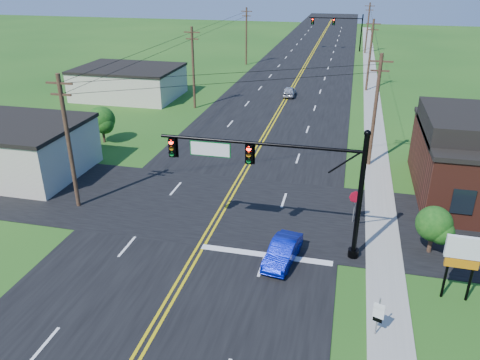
% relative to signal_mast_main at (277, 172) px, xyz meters
% --- Properties ---
extents(ground, '(260.00, 260.00, 0.00)m').
position_rel_signal_mast_main_xyz_m(ground, '(-4.34, -8.00, -4.75)').
color(ground, '#1C4C15').
rests_on(ground, ground).
extents(road_main, '(16.00, 220.00, 0.04)m').
position_rel_signal_mast_main_xyz_m(road_main, '(-4.34, 42.00, -4.73)').
color(road_main, black).
rests_on(road_main, ground).
extents(road_cross, '(70.00, 10.00, 0.04)m').
position_rel_signal_mast_main_xyz_m(road_cross, '(-4.34, 4.00, -4.73)').
color(road_cross, black).
rests_on(road_cross, ground).
extents(sidewalk, '(2.00, 160.00, 0.08)m').
position_rel_signal_mast_main_xyz_m(sidewalk, '(6.16, 32.00, -4.71)').
color(sidewalk, gray).
rests_on(sidewalk, ground).
extents(signal_mast_main, '(11.30, 0.60, 7.48)m').
position_rel_signal_mast_main_xyz_m(signal_mast_main, '(0.00, 0.00, 0.00)').
color(signal_mast_main, black).
rests_on(signal_mast_main, ground).
extents(signal_mast_far, '(10.98, 0.60, 7.48)m').
position_rel_signal_mast_main_xyz_m(signal_mast_far, '(0.10, 72.00, -0.20)').
color(signal_mast_far, black).
rests_on(signal_mast_far, ground).
extents(cream_bldg_near, '(10.20, 8.20, 4.10)m').
position_rel_signal_mast_main_xyz_m(cream_bldg_near, '(-21.34, 6.00, -2.69)').
color(cream_bldg_near, silver).
rests_on(cream_bldg_near, ground).
extents(cream_bldg_far, '(12.20, 9.20, 3.70)m').
position_rel_signal_mast_main_xyz_m(cream_bldg_far, '(-23.34, 30.00, -2.89)').
color(cream_bldg_far, silver).
rests_on(cream_bldg_far, ground).
extents(utility_pole_left_a, '(1.80, 0.28, 9.00)m').
position_rel_signal_mast_main_xyz_m(utility_pole_left_a, '(-13.84, 2.00, -0.03)').
color(utility_pole_left_a, '#322016').
rests_on(utility_pole_left_a, ground).
extents(utility_pole_left_b, '(1.80, 0.28, 9.00)m').
position_rel_signal_mast_main_xyz_m(utility_pole_left_b, '(-13.84, 27.00, -0.03)').
color(utility_pole_left_b, '#322016').
rests_on(utility_pole_left_b, ground).
extents(utility_pole_left_c, '(1.80, 0.28, 9.00)m').
position_rel_signal_mast_main_xyz_m(utility_pole_left_c, '(-13.84, 54.00, -0.03)').
color(utility_pole_left_c, '#322016').
rests_on(utility_pole_left_c, ground).
extents(utility_pole_right_a, '(1.80, 0.28, 9.00)m').
position_rel_signal_mast_main_xyz_m(utility_pole_right_a, '(5.46, 14.00, -0.03)').
color(utility_pole_right_a, '#322016').
rests_on(utility_pole_right_a, ground).
extents(utility_pole_right_b, '(1.80, 0.28, 9.00)m').
position_rel_signal_mast_main_xyz_m(utility_pole_right_b, '(5.46, 40.00, -0.03)').
color(utility_pole_right_b, '#322016').
rests_on(utility_pole_right_b, ground).
extents(utility_pole_right_c, '(1.80, 0.28, 9.00)m').
position_rel_signal_mast_main_xyz_m(utility_pole_right_c, '(5.46, 70.00, -0.03)').
color(utility_pole_right_c, '#322016').
rests_on(utility_pole_right_c, ground).
extents(tree_right_back, '(3.00, 3.00, 4.10)m').
position_rel_signal_mast_main_xyz_m(tree_right_back, '(11.66, 18.00, -2.15)').
color(tree_right_back, '#322016').
rests_on(tree_right_back, ground).
extents(shrub_corner, '(2.00, 2.00, 2.86)m').
position_rel_signal_mast_main_xyz_m(shrub_corner, '(8.66, 1.50, -2.90)').
color(shrub_corner, '#322016').
rests_on(shrub_corner, ground).
extents(tree_left, '(2.40, 2.40, 3.37)m').
position_rel_signal_mast_main_xyz_m(tree_left, '(-18.34, 14.00, -2.59)').
color(tree_left, '#322016').
rests_on(tree_left, ground).
extents(blue_car, '(1.88, 3.92, 1.24)m').
position_rel_signal_mast_main_xyz_m(blue_car, '(0.67, -1.37, -4.13)').
color(blue_car, '#0715A9').
rests_on(blue_car, ground).
extents(distant_car, '(1.58, 3.62, 1.21)m').
position_rel_signal_mast_main_xyz_m(distant_car, '(-3.96, 34.75, -4.14)').
color(distant_car, '#B9B9BE').
rests_on(distant_car, ground).
extents(route_sign, '(0.48, 0.20, 2.01)m').
position_rel_signal_mast_main_xyz_m(route_sign, '(5.52, -6.05, -3.58)').
color(route_sign, slate).
rests_on(route_sign, ground).
extents(stop_sign, '(0.77, 0.27, 2.22)m').
position_rel_signal_mast_main_xyz_m(stop_sign, '(4.37, 3.98, -3.15)').
color(stop_sign, slate).
rests_on(stop_sign, ground).
extents(pylon_sign, '(1.70, 0.27, 3.48)m').
position_rel_signal_mast_main_xyz_m(pylon_sign, '(9.33, -2.53, -2.21)').
color(pylon_sign, black).
rests_on(pylon_sign, ground).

